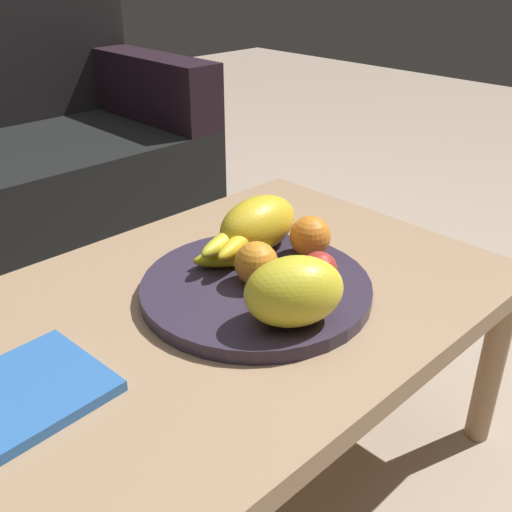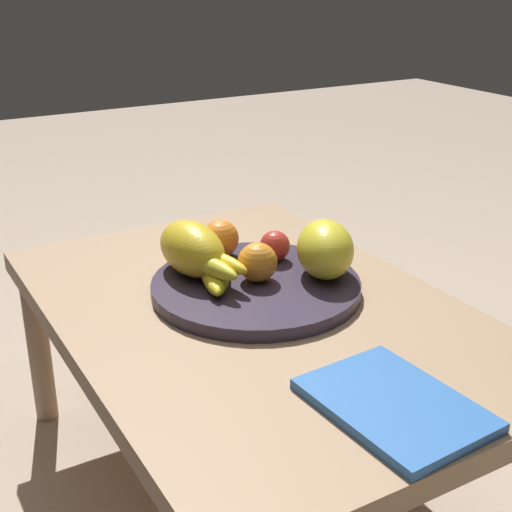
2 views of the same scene
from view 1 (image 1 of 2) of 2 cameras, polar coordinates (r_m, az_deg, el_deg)
name	(u,v)px [view 1 (image 1 of 2)]	position (r m, az deg, el deg)	size (l,w,h in m)	color
ground_plane	(225,472)	(1.29, -2.96, -20.00)	(8.00, 8.00, 0.00)	tan
coffee_table	(220,321)	(1.04, -3.45, -6.27)	(1.01, 0.69, 0.41)	tan
fruit_bowl	(256,288)	(1.03, 0.00, -3.09)	(0.40, 0.40, 0.03)	#332A3E
melon_large_front	(258,224)	(1.11, 0.21, 3.09)	(0.18, 0.10, 0.10)	yellow
melon_smaller_beside	(294,291)	(0.89, 3.65, -3.39)	(0.15, 0.11, 0.11)	yellow
orange_front	(310,236)	(1.10, 5.22, 1.88)	(0.08, 0.08, 0.08)	orange
orange_left	(256,263)	(1.00, 0.02, -0.71)	(0.08, 0.08, 0.08)	orange
apple_front	(319,270)	(1.00, 6.07, -1.30)	(0.06, 0.06, 0.06)	#BA3129
banana_bunch	(234,248)	(1.07, -2.09, 0.80)	(0.17, 0.11, 0.06)	yellow
magazine	(8,401)	(0.86, -22.69, -12.72)	(0.25, 0.18, 0.02)	#3068B8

